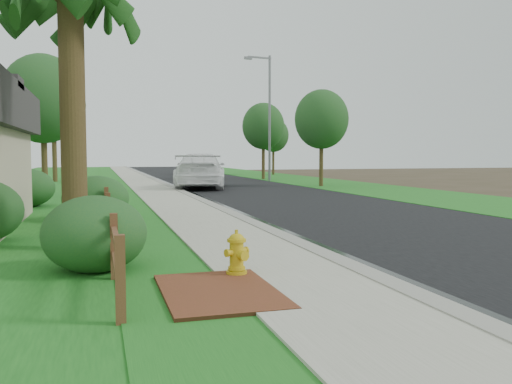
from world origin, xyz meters
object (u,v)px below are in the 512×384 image
object	(u,v)px
ranch_fence	(107,208)
dark_car_mid	(199,169)
streetlight	(267,110)
fire_hydrant	(237,254)
white_suv	(201,171)

from	to	relation	value
ranch_fence	dark_car_mid	xyz separation A→B (m)	(7.80, 29.20, 0.20)
streetlight	fire_hydrant	bearing A→B (deg)	-108.43
fire_hydrant	streetlight	world-z (taller)	streetlight
dark_car_mid	streetlight	bearing A→B (deg)	116.84
streetlight	ranch_fence	bearing A→B (deg)	-116.60
fire_hydrant	ranch_fence	bearing A→B (deg)	106.40
ranch_fence	fire_hydrant	bearing A→B (deg)	-73.60
dark_car_mid	white_suv	bearing A→B (deg)	66.01
fire_hydrant	streetlight	bearing A→B (deg)	71.57
fire_hydrant	white_suv	distance (m)	23.80
streetlight	white_suv	bearing A→B (deg)	-131.93
ranch_fence	fire_hydrant	xyz separation A→B (m)	(1.90, -6.47, -0.18)
dark_car_mid	ranch_fence	bearing A→B (deg)	60.98
dark_car_mid	streetlight	distance (m)	8.00
fire_hydrant	dark_car_mid	distance (m)	36.16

